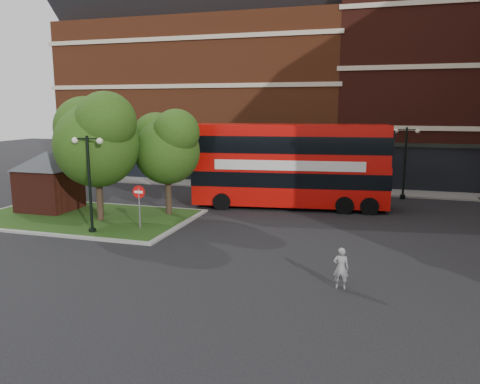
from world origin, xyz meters
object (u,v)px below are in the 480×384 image
(bus, at_px, (290,160))
(car_silver, at_px, (263,179))
(car_white, at_px, (353,186))
(woman, at_px, (341,268))

(bus, distance_m, car_silver, 7.65)
(car_silver, height_order, car_white, car_silver)
(woman, xyz_separation_m, car_white, (-0.59, 18.00, -0.04))
(car_white, bearing_deg, bus, 141.64)
(woman, height_order, car_white, woman)
(bus, xyz_separation_m, car_silver, (-3.30, 6.51, -2.30))
(bus, xyz_separation_m, woman, (4.32, -12.99, -2.29))
(car_white, bearing_deg, woman, -179.80)
(bus, bearing_deg, car_white, 45.47)
(bus, relative_size, car_silver, 2.82)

